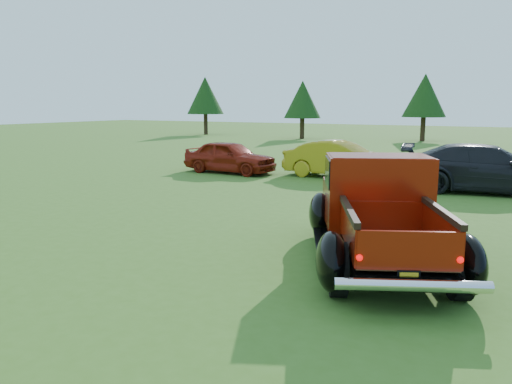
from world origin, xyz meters
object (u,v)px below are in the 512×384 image
Objects in this scene: show_car_red at (230,157)px; show_car_grey at (487,169)px; tree_far_west at (205,96)px; tree_mid_left at (425,96)px; tree_west at (303,100)px; pickup_truck at (377,209)px; show_car_yellow at (340,159)px.

show_car_grey reaches higher than show_car_red.
tree_far_west is 1.04× the size of tree_mid_left.
tree_far_west is 32.83m from show_car_grey.
tree_mid_left is (9.00, 2.00, 0.27)m from tree_west.
pickup_truck is 1.02× the size of show_car_grey.
tree_west reaches higher than show_car_grey.
tree_far_west is at bearing -176.99° from tree_mid_left.
tree_far_west is 37.91m from pickup_truck.
tree_far_west is 1.13× the size of tree_west.
tree_far_west is at bearing 38.51° from show_car_red.
tree_mid_left is at bearing 6.41° from show_car_grey.
tree_far_west reaches higher than show_car_yellow.
show_car_grey is (14.98, -20.12, -2.36)m from tree_west.
tree_far_west reaches higher than tree_west.
tree_west is (10.00, -1.00, -0.41)m from tree_far_west.
tree_west is 20.95m from show_car_red.
show_car_red is 4.44m from show_car_yellow.
show_car_red is 0.74× the size of show_car_grey.
tree_mid_left is at bearing 74.53° from pickup_truck.
pickup_truck is 10.03m from show_car_yellow.
pickup_truck is (23.73, -29.44, -2.64)m from tree_far_west.
show_car_red is at bearing -99.01° from tree_mid_left.
tree_far_west is 26.31m from show_car_red.
show_car_yellow is (9.85, -19.19, -2.42)m from tree_west.
show_car_yellow is (19.85, -20.19, -2.83)m from tree_far_west.
pickup_truck is 1.38× the size of show_car_red.
tree_west is 1.09× the size of show_car_yellow.
show_car_grey is at bearing 57.17° from pickup_truck.
show_car_grey is (5.13, -0.93, 0.06)m from show_car_yellow.
tree_west is 0.87× the size of pickup_truck.
tree_far_west is at bearing 104.57° from pickup_truck.
show_car_grey is (1.25, 8.32, -0.12)m from pickup_truck.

